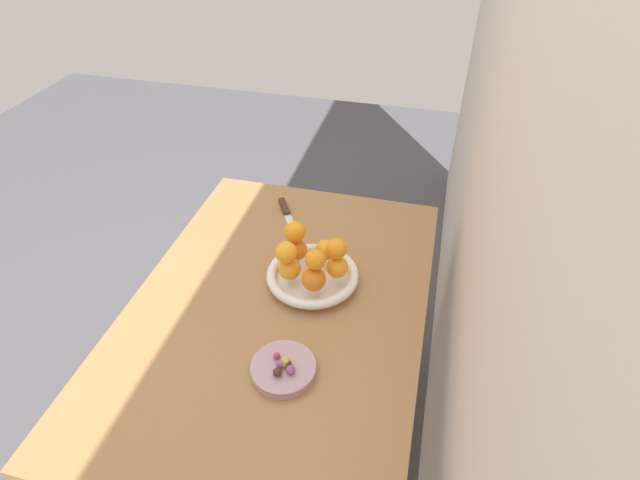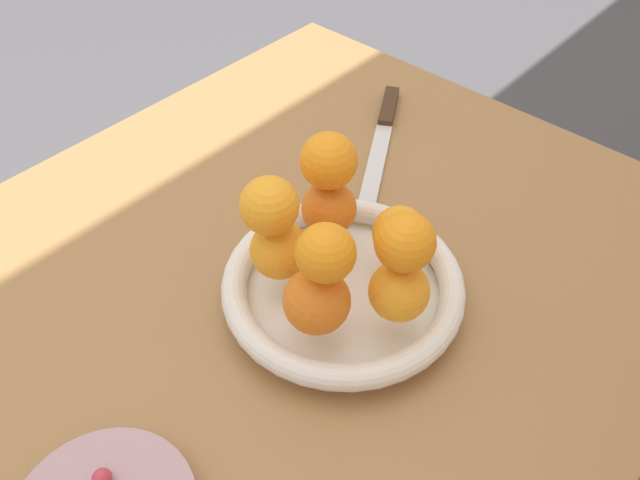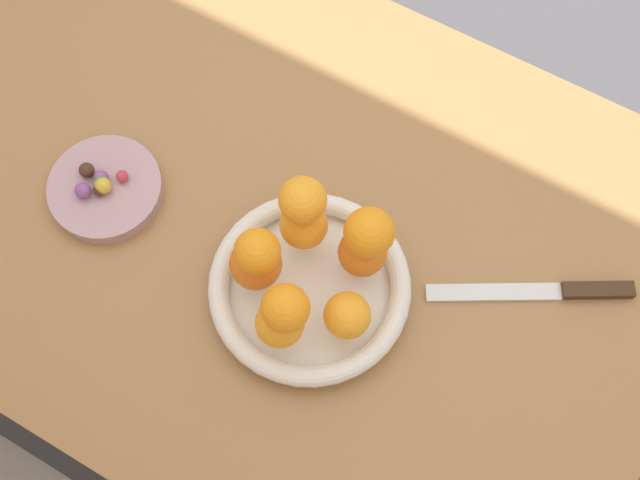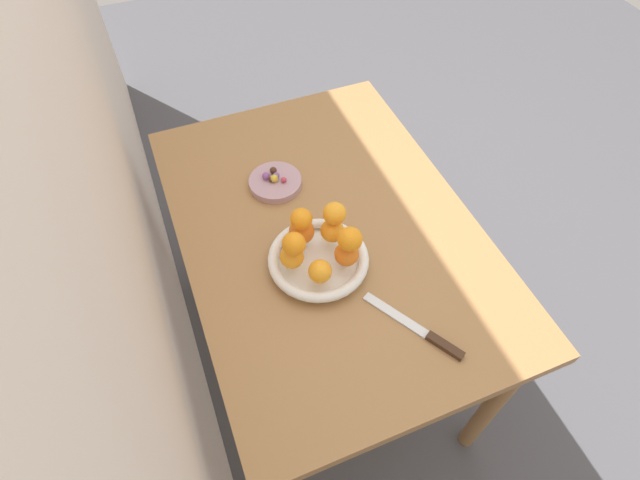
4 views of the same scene
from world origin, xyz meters
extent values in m
cube|color=#9E7042|center=(0.00, 0.00, 0.72)|extent=(1.10, 0.76, 0.04)
cylinder|color=#9E7042|center=(-0.49, -0.32, 0.35)|extent=(0.05, 0.05, 0.70)
cylinder|color=#9E7042|center=(-0.49, 0.32, 0.35)|extent=(0.05, 0.05, 0.70)
cylinder|color=white|center=(-0.11, 0.07, 0.75)|extent=(0.21, 0.21, 0.01)
torus|color=white|center=(-0.11, 0.07, 0.77)|extent=(0.25, 0.25, 0.03)
sphere|color=orange|center=(-0.11, 0.14, 0.81)|extent=(0.06, 0.06, 0.06)
sphere|color=orange|center=(-0.17, 0.09, 0.81)|extent=(0.06, 0.06, 0.06)
sphere|color=orange|center=(-0.15, 0.01, 0.81)|extent=(0.06, 0.06, 0.06)
sphere|color=orange|center=(-0.07, 0.02, 0.81)|extent=(0.06, 0.06, 0.06)
sphere|color=orange|center=(-0.05, 0.09, 0.81)|extent=(0.06, 0.06, 0.06)
sphere|color=orange|center=(-0.15, 0.01, 0.87)|extent=(0.06, 0.06, 0.06)
sphere|color=orange|center=(-0.07, 0.01, 0.87)|extent=(0.06, 0.06, 0.06)
sphere|color=orange|center=(-0.11, 0.13, 0.87)|extent=(0.06, 0.06, 0.06)
sphere|color=orange|center=(-0.05, 0.09, 0.87)|extent=(0.05, 0.05, 0.05)
sphere|color=#C6384C|center=(0.18, 0.06, 0.77)|extent=(0.02, 0.02, 0.02)
cube|color=#3F2819|center=(-0.42, -0.11, 0.75)|extent=(0.09, 0.06, 0.01)
cube|color=silver|center=(-0.31, -0.05, 0.74)|extent=(0.16, 0.10, 0.01)
camera|label=1|loc=(0.85, 0.33, 1.69)|focal=28.00mm
camera|label=2|loc=(0.22, 0.33, 1.26)|focal=35.00mm
camera|label=3|loc=(-0.27, 0.33, 1.70)|focal=45.00mm
camera|label=4|loc=(-0.77, 0.33, 1.77)|focal=28.00mm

